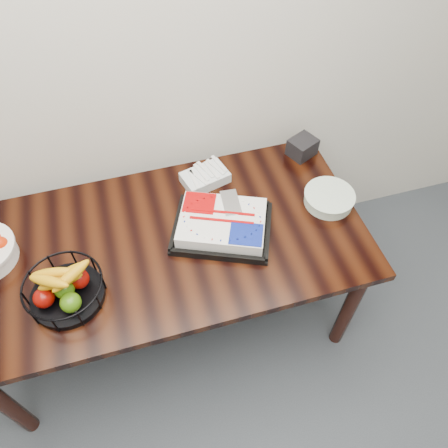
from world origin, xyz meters
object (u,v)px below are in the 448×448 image
object	(u,v)px
table	(166,251)
cake_tray	(222,224)
fruit_basket	(64,289)
napkin_box	(302,147)
plate_stack	(329,198)

from	to	relation	value
table	cake_tray	size ratio (longest dim) A/B	3.41
table	fruit_basket	xyz separation A→B (m)	(-0.42, -0.17, 0.15)
table	napkin_box	distance (m)	0.88
table	cake_tray	world-z (taller)	cake_tray
cake_tray	plate_stack	distance (m)	0.53
napkin_box	plate_stack	bearing A→B (deg)	-91.15
fruit_basket	napkin_box	xyz separation A→B (m)	(1.22, 0.52, -0.02)
table	cake_tray	xyz separation A→B (m)	(0.27, -0.02, 0.13)
cake_tray	napkin_box	world-z (taller)	napkin_box
plate_stack	fruit_basket	bearing A→B (deg)	-171.85
cake_tray	napkin_box	bearing A→B (deg)	34.38
plate_stack	napkin_box	bearing A→B (deg)	88.85
cake_tray	table	bearing A→B (deg)	176.53
table	napkin_box	size ratio (longest dim) A/B	13.77
cake_tray	plate_stack	size ratio (longest dim) A/B	2.22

